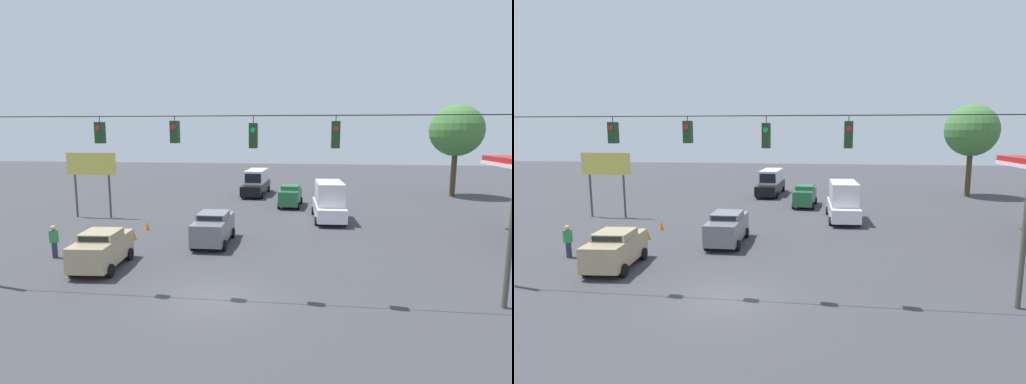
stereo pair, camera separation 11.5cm
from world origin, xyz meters
The scene contains 14 objects.
ground_plane centered at (0.00, 0.00, 0.00)m, with size 140.00×140.00×0.00m, color #3D3D42.
overhead_signal_span centered at (-0.10, -0.49, 5.22)m, with size 23.16×0.38×8.14m.
sedan_tan_parked_shoulder centered at (6.41, -3.03, 0.99)m, with size 2.29×4.14×1.90m.
sedan_grey_withflow_mid centered at (1.83, -8.05, 1.02)m, with size 2.10×4.54×1.96m.
sedan_green_oncoming_deep centered at (-2.44, -21.00, 1.02)m, with size 2.20×4.57×1.96m.
box_truck_white_oncoming_far centered at (-5.58, -15.52, 1.48)m, with size 2.52×6.19×3.03m.
box_truck_black_withflow_deep centered at (1.51, -27.57, 1.35)m, with size 2.61×7.42×2.71m.
traffic_cone_nearest centered at (7.10, -3.70, 0.31)m, with size 0.34×0.34×0.61m, color orange.
traffic_cone_second centered at (7.16, -6.23, 0.31)m, with size 0.34×0.34×0.61m, color orange.
traffic_cone_third centered at (7.10, -8.32, 0.31)m, with size 0.34×0.34×0.61m, color orange.
traffic_cone_fourth centered at (7.23, -10.83, 0.31)m, with size 0.34×0.34×0.61m, color orange.
roadside_billboard centered at (13.05, -14.31, 3.87)m, with size 4.06×0.16×5.19m.
pedestrian centered at (9.81, -4.26, 0.92)m, with size 0.40×0.28×1.80m.
tree_horizon_left centered at (-19.34, -28.89, 6.91)m, with size 5.37×5.37×9.64m.
Camera 2 is at (-3.72, 15.28, 6.83)m, focal length 28.00 mm.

